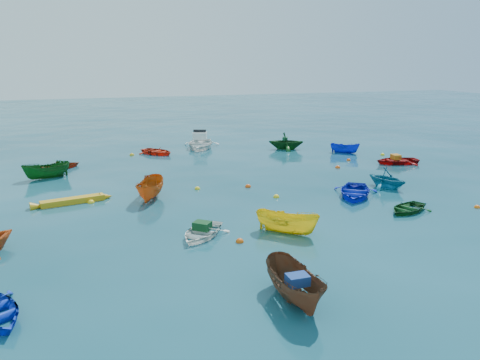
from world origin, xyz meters
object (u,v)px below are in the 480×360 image
object	(u,v)px
dinghy_white_near	(201,236)
dinghy_blue_se	(354,196)
motorboat_white	(200,148)
kayak_yellow	(73,203)

from	to	relation	value
dinghy_white_near	dinghy_blue_se	bearing A→B (deg)	59.51
dinghy_blue_se	motorboat_white	distance (m)	18.43
dinghy_white_near	dinghy_blue_se	xyz separation A→B (m)	(9.93, 3.41, 0.00)
dinghy_white_near	motorboat_white	world-z (taller)	motorboat_white
dinghy_blue_se	motorboat_white	size ratio (longest dim) A/B	0.78
motorboat_white	dinghy_white_near	bearing A→B (deg)	-83.49
kayak_yellow	dinghy_white_near	bearing A→B (deg)	-153.72
dinghy_blue_se	motorboat_white	bearing A→B (deg)	140.03
dinghy_white_near	kayak_yellow	size ratio (longest dim) A/B	0.69
dinghy_white_near	kayak_yellow	xyz separation A→B (m)	(-5.53, 7.08, 0.00)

